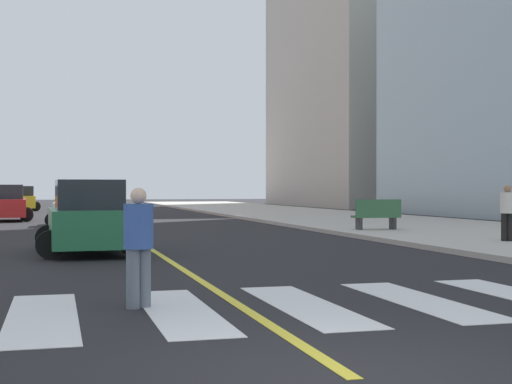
# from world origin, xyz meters

# --- Properties ---
(ground_plane) EXTENTS (220.00, 220.00, 0.00)m
(ground_plane) POSITION_xyz_m (0.00, 0.00, 0.00)
(ground_plane) COLOR black
(sidewalk_kerb_east) EXTENTS (10.00, 120.00, 0.15)m
(sidewalk_kerb_east) POSITION_xyz_m (12.20, 20.00, 0.07)
(sidewalk_kerb_east) COLOR #B2ADA3
(sidewalk_kerb_east) RESTS_ON ground
(crosswalk_paint) EXTENTS (13.50, 4.00, 0.01)m
(crosswalk_paint) POSITION_xyz_m (0.00, 4.00, 0.01)
(crosswalk_paint) COLOR silver
(crosswalk_paint) RESTS_ON ground
(lane_divider_paint) EXTENTS (0.16, 80.00, 0.01)m
(lane_divider_paint) POSITION_xyz_m (0.00, 40.00, 0.01)
(lane_divider_paint) COLOR yellow
(lane_divider_paint) RESTS_ON ground
(parking_garage_concrete) EXTENTS (18.00, 24.00, 27.90)m
(parking_garage_concrete) POSITION_xyz_m (28.86, 60.40, 13.95)
(parking_garage_concrete) COLOR #B2ADA3
(parking_garage_concrete) RESTS_ON ground
(car_white_nearest) EXTENTS (2.44, 3.87, 1.72)m
(car_white_nearest) POSITION_xyz_m (-1.79, 28.39, 0.80)
(car_white_nearest) COLOR silver
(car_white_nearest) RESTS_ON ground
(car_green_second) EXTENTS (2.73, 4.29, 1.89)m
(car_green_second) POSITION_xyz_m (-1.72, 13.42, 0.89)
(car_green_second) COLOR #236B42
(car_green_second) RESTS_ON ground
(car_red_third) EXTENTS (2.71, 4.26, 1.87)m
(car_red_third) POSITION_xyz_m (-4.98, 34.12, 0.88)
(car_red_third) COLOR red
(car_red_third) RESTS_ON ground
(car_yellow_fourth) EXTENTS (2.66, 4.21, 1.86)m
(car_yellow_fourth) POSITION_xyz_m (-4.96, 52.17, 0.87)
(car_yellow_fourth) COLOR gold
(car_yellow_fourth) RESTS_ON ground
(park_bench) EXTENTS (1.81, 0.61, 1.12)m
(park_bench) POSITION_xyz_m (8.99, 19.30, 0.69)
(park_bench) COLOR #33603D
(park_bench) RESTS_ON sidewalk_kerb_east
(pedestrian_crossing) EXTENTS (0.42, 0.42, 1.69)m
(pedestrian_crossing) POSITION_xyz_m (-1.41, 4.41, 0.93)
(pedestrian_crossing) COLOR slate
(pedestrian_crossing) RESTS_ON ground
(pedestrian_waiting_east) EXTENTS (0.40, 0.40, 1.63)m
(pedestrian_waiting_east) POSITION_xyz_m (10.13, 12.76, 1.05)
(pedestrian_waiting_east) COLOR black
(pedestrian_waiting_east) RESTS_ON sidewalk_kerb_east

